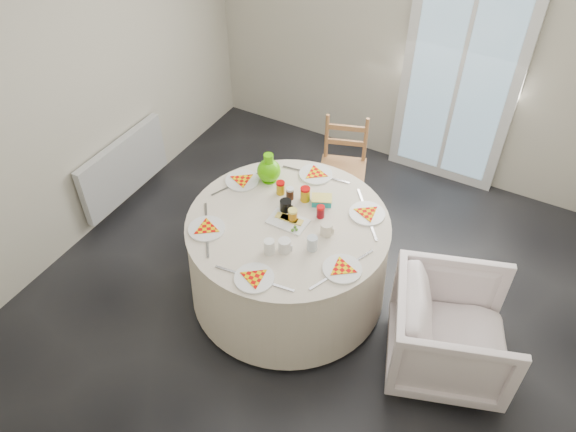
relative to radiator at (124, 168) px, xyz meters
The scene contains 14 objects.
floor 1.99m from the radiator, ahead, with size 4.00×4.00×0.00m, color black.
wall_back 2.80m from the radiator, 42.86° to the left, with size 4.00×0.02×2.60m, color #BCB5A3.
wall_left 0.94m from the radiator, 106.70° to the right, with size 0.02×4.00×2.60m, color #BCB5A3.
glass_door 3.00m from the radiator, 36.79° to the left, with size 1.00×0.08×2.10m, color silver.
radiator is the anchor object (origin of this frame).
table 1.79m from the radiator, ahead, with size 1.46×1.46×0.74m, color beige.
wooden_chair 1.90m from the radiator, 26.38° to the left, with size 0.39×0.37×0.87m, color #A5673B, non-canonical shape.
armchair 3.02m from the radiator, ahead, with size 0.75×0.71×0.78m, color silver.
place_settings 1.83m from the radiator, ahead, with size 1.37×1.37×0.03m, color silver, non-canonical shape.
jar_cluster 1.81m from the radiator, ahead, with size 0.42×0.21×0.12m, color #915B20, non-canonical shape.
butter_tub 1.93m from the radiator, ahead, with size 0.14×0.10×0.06m, color teal.
green_pitcher 1.51m from the radiator, ahead, with size 0.18×0.18×0.23m, color #4BC602, non-canonical shape.
cheese_platter 1.83m from the radiator, ahead, with size 0.27×0.17×0.03m, color white, non-canonical shape.
mugs_glasses 1.95m from the radiator, ahead, with size 0.62×0.62×0.11m, color #A3A2A2, non-canonical shape.
Camera 1 is at (1.18, -2.51, 3.40)m, focal length 35.00 mm.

